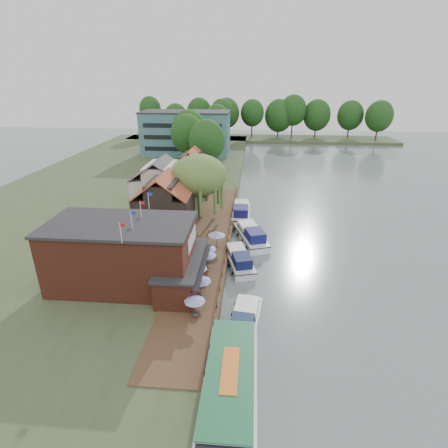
{
  "coord_description": "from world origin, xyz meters",
  "views": [
    {
      "loc": [
        -2.17,
        -33.63,
        22.37
      ],
      "look_at": [
        -6.0,
        12.0,
        3.0
      ],
      "focal_mm": 28.0,
      "sensor_mm": 36.0,
      "label": 1
    }
  ],
  "objects_px": {
    "cruiser_2": "(251,233)",
    "tour_boat": "(229,394)",
    "cottage_a": "(164,203)",
    "willow": "(199,187)",
    "pub": "(140,254)",
    "umbrella_2": "(197,274)",
    "hotel_block": "(186,133)",
    "umbrella_5": "(217,240)",
    "umbrella_0": "(195,307)",
    "swan": "(221,371)",
    "cruiser_1": "(239,257)",
    "cruiser_3": "(241,210)",
    "cruiser_0": "(244,319)",
    "umbrella_4": "(207,254)",
    "umbrella_1": "(200,286)",
    "cottage_c": "(192,171)",
    "umbrella_3": "(207,260)",
    "cottage_b": "(161,183)"
  },
  "relations": [
    {
      "from": "umbrella_4",
      "to": "tour_boat",
      "type": "relative_size",
      "value": 0.16
    },
    {
      "from": "cruiser_1",
      "to": "cruiser_3",
      "type": "relative_size",
      "value": 0.89
    },
    {
      "from": "cruiser_1",
      "to": "cruiser_2",
      "type": "distance_m",
      "value": 7.38
    },
    {
      "from": "cottage_a",
      "to": "umbrella_0",
      "type": "xyz_separation_m",
      "value": [
        7.81,
        -20.63,
        -2.96
      ]
    },
    {
      "from": "willow",
      "to": "umbrella_0",
      "type": "bearing_deg",
      "value": -82.64
    },
    {
      "from": "pub",
      "to": "hotel_block",
      "type": "height_order",
      "value": "hotel_block"
    },
    {
      "from": "hotel_block",
      "to": "cottage_c",
      "type": "height_order",
      "value": "hotel_block"
    },
    {
      "from": "cottage_a",
      "to": "cruiser_3",
      "type": "height_order",
      "value": "cottage_a"
    },
    {
      "from": "hotel_block",
      "to": "cruiser_2",
      "type": "height_order",
      "value": "hotel_block"
    },
    {
      "from": "umbrella_1",
      "to": "cruiser_0",
      "type": "xyz_separation_m",
      "value": [
        4.68,
        -3.49,
        -1.16
      ]
    },
    {
      "from": "pub",
      "to": "willow",
      "type": "height_order",
      "value": "willow"
    },
    {
      "from": "willow",
      "to": "tour_boat",
      "type": "bearing_deg",
      "value": -78.28
    },
    {
      "from": "cottage_a",
      "to": "swan",
      "type": "height_order",
      "value": "cottage_a"
    },
    {
      "from": "cottage_c",
      "to": "hotel_block",
      "type": "bearing_deg",
      "value": 102.2
    },
    {
      "from": "cottage_c",
      "to": "umbrella_2",
      "type": "height_order",
      "value": "cottage_c"
    },
    {
      "from": "cottage_a",
      "to": "umbrella_4",
      "type": "distance_m",
      "value": 12.83
    },
    {
      "from": "cruiser_0",
      "to": "umbrella_4",
      "type": "bearing_deg",
      "value": 122.19
    },
    {
      "from": "swan",
      "to": "cruiser_1",
      "type": "bearing_deg",
      "value": 88.01
    },
    {
      "from": "cruiser_1",
      "to": "swan",
      "type": "bearing_deg",
      "value": -107.36
    },
    {
      "from": "cottage_c",
      "to": "cruiser_2",
      "type": "height_order",
      "value": "cottage_c"
    },
    {
      "from": "cruiser_2",
      "to": "tour_boat",
      "type": "height_order",
      "value": "tour_boat"
    },
    {
      "from": "umbrella_4",
      "to": "tour_boat",
      "type": "distance_m",
      "value": 20.11
    },
    {
      "from": "cruiser_3",
      "to": "hotel_block",
      "type": "bearing_deg",
      "value": 110.21
    },
    {
      "from": "pub",
      "to": "umbrella_3",
      "type": "bearing_deg",
      "value": 26.94
    },
    {
      "from": "willow",
      "to": "pub",
      "type": "bearing_deg",
      "value": -99.93
    },
    {
      "from": "cottage_a",
      "to": "willow",
      "type": "height_order",
      "value": "willow"
    },
    {
      "from": "umbrella_2",
      "to": "umbrella_4",
      "type": "height_order",
      "value": "same"
    },
    {
      "from": "willow",
      "to": "cottage_c",
      "type": "bearing_deg",
      "value": 104.04
    },
    {
      "from": "umbrella_1",
      "to": "cruiser_1",
      "type": "height_order",
      "value": "umbrella_1"
    },
    {
      "from": "pub",
      "to": "umbrella_2",
      "type": "bearing_deg",
      "value": 3.06
    },
    {
      "from": "hotel_block",
      "to": "willow",
      "type": "bearing_deg",
      "value": -77.29
    },
    {
      "from": "umbrella_0",
      "to": "tour_boat",
      "type": "xyz_separation_m",
      "value": [
        3.87,
        -8.97,
        -0.66
      ]
    },
    {
      "from": "umbrella_4",
      "to": "cruiser_1",
      "type": "relative_size",
      "value": 0.26
    },
    {
      "from": "pub",
      "to": "cruiser_3",
      "type": "xyz_separation_m",
      "value": [
        10.1,
        23.47,
        -3.38
      ]
    },
    {
      "from": "cottage_a",
      "to": "umbrella_1",
      "type": "xyz_separation_m",
      "value": [
        7.81,
        -17.11,
        -2.96
      ]
    },
    {
      "from": "umbrella_0",
      "to": "cruiser_2",
      "type": "xyz_separation_m",
      "value": [
        5.06,
        19.58,
        -1.02
      ]
    },
    {
      "from": "cruiser_2",
      "to": "cruiser_3",
      "type": "bearing_deg",
      "value": 82.77
    },
    {
      "from": "cottage_c",
      "to": "umbrella_2",
      "type": "distance_m",
      "value": 34.35
    },
    {
      "from": "umbrella_3",
      "to": "cruiser_1",
      "type": "bearing_deg",
      "value": 41.98
    },
    {
      "from": "cottage_a",
      "to": "umbrella_5",
      "type": "bearing_deg",
      "value": -34.68
    },
    {
      "from": "cottage_c",
      "to": "willow",
      "type": "bearing_deg",
      "value": -75.96
    },
    {
      "from": "umbrella_3",
      "to": "cruiser_1",
      "type": "xyz_separation_m",
      "value": [
        3.62,
        3.26,
        -1.17
      ]
    },
    {
      "from": "hotel_block",
      "to": "cruiser_0",
      "type": "height_order",
      "value": "hotel_block"
    },
    {
      "from": "cottage_a",
      "to": "umbrella_1",
      "type": "distance_m",
      "value": 19.04
    },
    {
      "from": "cruiser_1",
      "to": "tour_boat",
      "type": "relative_size",
      "value": 0.62
    },
    {
      "from": "cottage_b",
      "to": "cruiser_2",
      "type": "distance_m",
      "value": 19.75
    },
    {
      "from": "umbrella_2",
      "to": "pub",
      "type": "bearing_deg",
      "value": -176.94
    },
    {
      "from": "hotel_block",
      "to": "willow",
      "type": "relative_size",
      "value": 2.44
    },
    {
      "from": "cottage_a",
      "to": "willow",
      "type": "distance_m",
      "value": 6.8
    },
    {
      "from": "pub",
      "to": "cottage_a",
      "type": "xyz_separation_m",
      "value": [
        -1.0,
        15.0,
        0.6
      ]
    }
  ]
}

